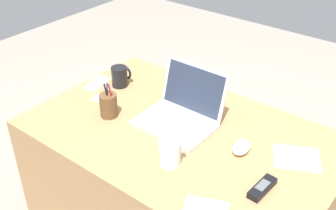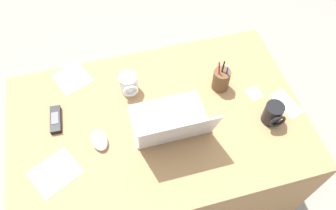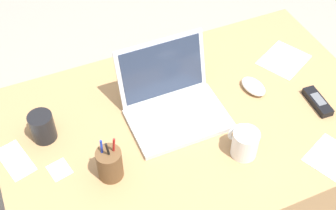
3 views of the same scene
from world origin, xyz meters
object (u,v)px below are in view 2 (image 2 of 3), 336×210
object	(u,v)px
computer_mouse	(99,140)
coffee_mug_tall	(273,114)
cordless_phone	(56,120)
coffee_mug_white	(129,84)
laptop	(172,123)
pen_holder	(221,80)

from	to	relation	value
computer_mouse	coffee_mug_tall	distance (m)	0.74
computer_mouse	cordless_phone	size ratio (longest dim) A/B	0.78
coffee_mug_white	coffee_mug_tall	xyz separation A→B (m)	(-0.56, 0.32, 0.00)
laptop	coffee_mug_white	xyz separation A→B (m)	(0.13, -0.25, 0.00)
computer_mouse	coffee_mug_white	distance (m)	0.29
computer_mouse	coffee_mug_tall	xyz separation A→B (m)	(-0.74, 0.09, 0.03)
laptop	cordless_phone	world-z (taller)	laptop
coffee_mug_white	pen_holder	distance (m)	0.42
laptop	coffee_mug_tall	size ratio (longest dim) A/B	3.21
computer_mouse	pen_holder	world-z (taller)	pen_holder
pen_holder	coffee_mug_tall	bearing A→B (deg)	123.28
coffee_mug_tall	coffee_mug_white	bearing A→B (deg)	-29.43
coffee_mug_white	cordless_phone	bearing A→B (deg)	12.97
computer_mouse	coffee_mug_tall	size ratio (longest dim) A/B	1.04
coffee_mug_white	pen_holder	xyz separation A→B (m)	(-0.41, 0.09, 0.01)
coffee_mug_tall	cordless_phone	world-z (taller)	coffee_mug_tall
laptop	cordless_phone	xyz separation A→B (m)	(0.48, -0.17, -0.03)
coffee_mug_white	coffee_mug_tall	world-z (taller)	coffee_mug_tall
laptop	cordless_phone	distance (m)	0.51
pen_holder	laptop	bearing A→B (deg)	29.88
laptop	cordless_phone	size ratio (longest dim) A/B	2.39
computer_mouse	coffee_mug_white	size ratio (longest dim) A/B	1.09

